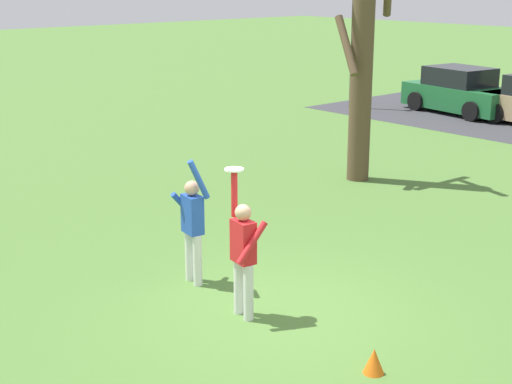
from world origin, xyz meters
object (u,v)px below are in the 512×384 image
person_catcher (243,251)px  frisbee_disc (234,169)px  person_defender (193,223)px  field_cone_orange (374,361)px  parked_car_green (461,92)px  bare_tree_tall (361,54)px  lamppost_by_lot (353,36)px

person_catcher → frisbee_disc: 1.13m
frisbee_disc → person_catcher: bearing=-8.2°
person_defender → field_cone_orange: (3.69, -0.06, -0.82)m
person_catcher → parked_car_green: size_ratio=0.48×
bare_tree_tall → parked_car_green: bearing=110.8°
person_catcher → person_defender: person_catcher is taller
field_cone_orange → parked_car_green: bearing=121.1°
person_defender → bare_tree_tall: (-2.50, 6.66, 1.96)m
person_catcher → field_cone_orange: 2.39m
lamppost_by_lot → field_cone_orange: bearing=-47.3°
person_catcher → bare_tree_tall: (-3.94, 6.87, 1.96)m
frisbee_disc → field_cone_orange: 3.14m
frisbee_disc → lamppost_by_lot: size_ratio=0.06×
field_cone_orange → person_defender: bearing=179.1°
parked_car_green → frisbee_disc: bearing=-57.9°
bare_tree_tall → lamppost_by_lot: bearing=132.7°
bare_tree_tall → field_cone_orange: 9.55m
person_defender → lamppost_by_lot: (-9.36, 14.09, 1.60)m
person_catcher → field_cone_orange: person_catcher is taller
person_defender → frisbee_disc: bearing=0.0°
person_catcher → person_defender: bearing=0.0°
person_defender → bare_tree_tall: bare_tree_tall is taller
parked_car_green → person_catcher: bearing=-57.3°
person_defender → frisbee_disc: size_ratio=7.61×
person_defender → field_cone_orange: person_defender is taller
frisbee_disc → field_cone_orange: (2.47, 0.12, -1.93)m
lamppost_by_lot → parked_car_green: bearing=32.7°
person_defender → bare_tree_tall: 7.38m
person_defender → lamppost_by_lot: size_ratio=0.48×
lamppost_by_lot → bare_tree_tall: bearing=-47.3°
person_catcher → bare_tree_tall: bearing=-51.9°
person_defender → field_cone_orange: size_ratio=6.37×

